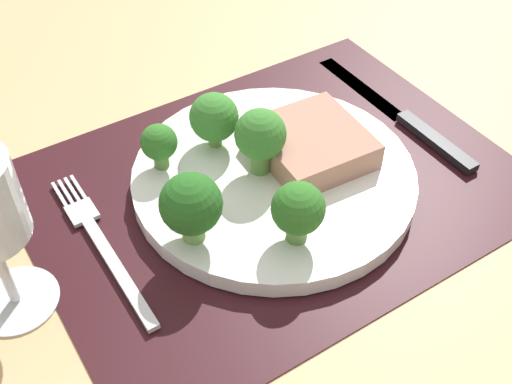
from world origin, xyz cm
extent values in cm
cube|color=tan|center=(0.00, 0.00, -1.50)|extent=(140.00, 110.00, 3.00)
cube|color=black|center=(0.00, 0.00, 0.15)|extent=(43.62, 33.01, 0.30)
cylinder|color=white|center=(0.00, 0.00, 1.10)|extent=(25.82, 25.82, 1.60)
cube|color=tan|center=(4.19, -0.26, 3.21)|extent=(9.70, 10.06, 2.62)
cylinder|color=#6B994C|center=(-9.92, -3.13, 2.75)|extent=(1.88, 1.88, 1.71)
sphere|color=#235B1E|center=(-9.92, -3.13, 5.75)|extent=(5.05, 5.05, 5.05)
cylinder|color=#5B8942|center=(-0.95, 0.82, 2.99)|extent=(1.81, 1.81, 2.18)
sphere|color=#387A2D|center=(-0.95, 0.82, 6.02)|extent=(4.57, 4.57, 4.57)
cylinder|color=#5B8942|center=(-2.95, -7.71, 2.70)|extent=(1.74, 1.74, 1.61)
sphere|color=#2D6B23|center=(-2.95, -7.71, 5.36)|extent=(4.35, 4.35, 4.35)
cylinder|color=#6B994C|center=(-2.55, 6.16, 2.51)|extent=(1.27, 1.27, 1.23)
sphere|color=#387A2D|center=(-2.55, 6.16, 5.07)|extent=(4.57, 4.57, 4.57)
cylinder|color=#5B8942|center=(-8.22, 6.08, 2.60)|extent=(1.36, 1.36, 1.41)
sphere|color=#2D6B23|center=(-8.22, 6.08, 4.71)|extent=(3.31, 3.31, 3.31)
cube|color=silver|center=(-16.34, -2.00, 0.55)|extent=(1.00, 13.00, 0.50)
cube|color=silver|center=(-16.34, 5.80, 0.55)|extent=(2.40, 2.60, 0.40)
cube|color=silver|center=(-17.24, 8.90, 0.55)|extent=(0.30, 3.60, 0.35)
cube|color=silver|center=(-16.64, 8.90, 0.55)|extent=(0.30, 3.60, 0.35)
cube|color=silver|center=(-16.04, 8.90, 0.55)|extent=(0.30, 3.60, 0.35)
cube|color=silver|center=(-15.44, 8.90, 0.55)|extent=(0.30, 3.60, 0.35)
cube|color=black|center=(16.57, -3.90, 0.70)|extent=(1.40, 10.00, 0.80)
cube|color=silver|center=(16.57, 7.60, 0.45)|extent=(1.80, 13.00, 0.30)
cylinder|color=silver|center=(-24.17, -0.09, 0.20)|extent=(6.72, 6.72, 0.40)
cylinder|color=silver|center=(-24.17, -0.09, 4.14)|extent=(0.80, 0.80, 7.47)
camera|label=1|loc=(-24.62, -35.51, 41.49)|focal=45.41mm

